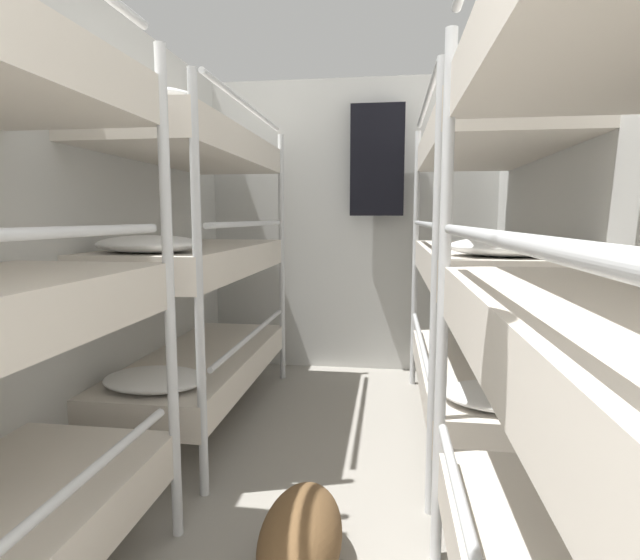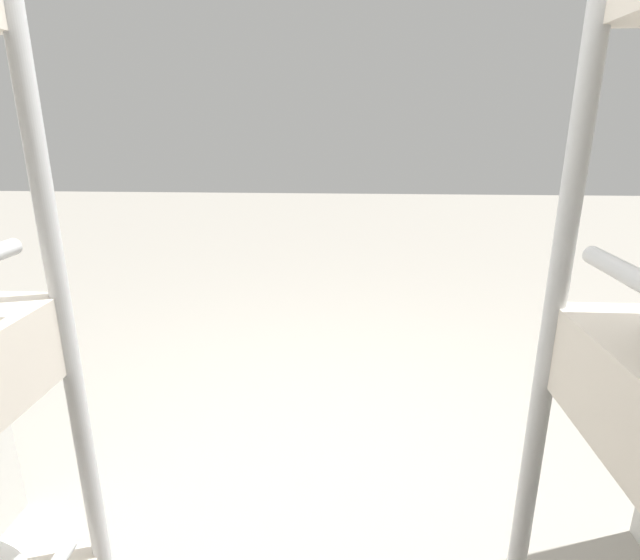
# 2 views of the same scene
# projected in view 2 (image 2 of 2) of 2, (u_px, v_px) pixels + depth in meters

# --- Properties ---
(ground_plane) EXTENTS (20.00, 20.00, 0.00)m
(ground_plane) POSITION_uv_depth(u_px,v_px,m) (318.00, 528.00, 1.97)
(ground_plane) COLOR gray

